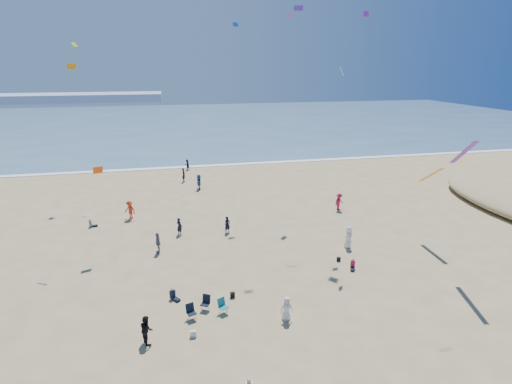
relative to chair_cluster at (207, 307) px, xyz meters
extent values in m
cube|color=#476B84|center=(1.45, 88.39, -0.47)|extent=(220.00, 100.00, 0.06)
cube|color=white|center=(1.45, 38.39, -0.46)|extent=(220.00, 1.20, 0.08)
cube|color=#7A8EA8|center=(-58.55, 163.39, 1.10)|extent=(110.00, 20.00, 3.20)
imported|color=white|center=(12.75, 7.04, 0.45)|extent=(0.69, 0.98, 1.90)
imported|color=black|center=(0.76, 36.64, 0.30)|extent=(0.97, 0.97, 1.59)
imported|color=#A31735|center=(15.77, 15.86, 0.43)|extent=(1.38, 1.20, 1.85)
imported|color=slate|center=(-3.07, 9.52, 0.40)|extent=(0.46, 1.06, 1.79)
imported|color=red|center=(-5.93, 18.00, 0.45)|extent=(1.41, 1.29, 1.90)
imported|color=black|center=(-1.21, 12.92, 0.31)|extent=(0.69, 0.70, 1.62)
imported|color=black|center=(3.16, 12.35, 0.30)|extent=(0.69, 0.58, 1.60)
imported|color=silver|center=(4.70, -1.59, 0.28)|extent=(0.77, 0.50, 1.56)
imported|color=black|center=(-3.55, -1.90, 0.34)|extent=(0.89, 1.00, 1.69)
imported|color=#2C4D7A|center=(1.70, 26.66, 0.44)|extent=(0.68, 1.78, 1.89)
imported|color=black|center=(0.01, 30.52, 0.41)|extent=(0.51, 0.71, 1.82)
cube|color=silver|center=(-1.00, -1.99, -0.30)|extent=(0.35, 0.20, 0.40)
cube|color=black|center=(1.87, 1.54, -0.31)|extent=(0.30, 0.22, 0.38)
cube|color=black|center=(10.96, 4.85, -0.33)|extent=(0.28, 0.18, 0.34)
cube|color=#CF4109|center=(-7.28, 10.99, 6.46)|extent=(0.78, 0.44, 0.59)
cube|color=orange|center=(-8.74, 13.66, 14.32)|extent=(0.81, 0.54, 0.45)
cube|color=#592EA7|center=(10.22, 14.76, 19.14)|extent=(0.80, 0.47, 0.46)
cube|color=purple|center=(11.11, 20.02, 19.11)|extent=(0.81, 0.83, 0.41)
cube|color=#E2F718|center=(-11.10, 28.39, 16.55)|extent=(0.65, 0.61, 0.41)
cube|color=green|center=(13.35, 13.65, 19.20)|extent=(0.60, 0.62, 0.48)
cube|color=purple|center=(20.74, 22.83, 19.80)|extent=(0.66, 0.51, 0.61)
cube|color=blue|center=(5.90, 22.33, 18.38)|extent=(0.66, 0.48, 0.42)
cube|color=white|center=(11.76, 8.33, 13.96)|extent=(0.51, 0.66, 0.68)
cube|color=#6A29A4|center=(18.43, 1.95, 8.56)|extent=(0.35, 3.14, 2.21)
cube|color=orange|center=(20.10, 7.29, 5.42)|extent=(0.35, 2.64, 1.87)
camera|label=1|loc=(-1.64, -21.64, 14.45)|focal=28.00mm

